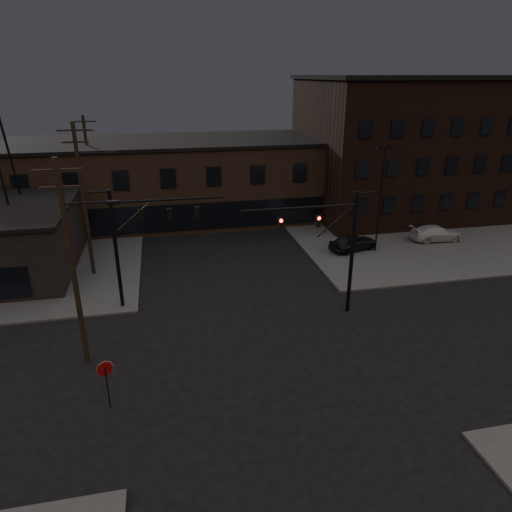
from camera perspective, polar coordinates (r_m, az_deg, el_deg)
The scene contains 15 objects.
ground at distance 25.36m, azimuth 1.36°, elevation -13.05°, with size 140.00×140.00×0.00m, color black.
sidewalk_ne at distance 52.10m, azimuth 19.77°, elevation 4.42°, with size 30.00×30.00×0.15m, color #474744.
building_row at distance 49.61m, azimuth -6.09°, elevation 9.46°, with size 40.00×12.00×8.00m, color brown.
building_right at distance 54.00m, azimuth 18.54°, elevation 12.73°, with size 22.00×16.00×14.00m, color black.
traffic_signal_near at distance 28.43m, azimuth 9.93°, elevation 1.81°, with size 7.12×0.24×8.00m.
traffic_signal_far at distance 29.85m, azimuth -14.84°, elevation 2.53°, with size 7.12×0.24×8.00m.
stop_sign at distance 22.43m, azimuth -18.28°, elevation -13.79°, with size 0.72×0.33×2.48m.
utility_pole_near at distance 24.29m, azimuth -21.90°, elevation -0.64°, with size 3.70×0.28×11.00m.
utility_pole_mid at distance 35.69m, azimuth -20.68°, elevation 6.83°, with size 3.70×0.28×11.50m.
utility_pole_far at distance 47.52m, azimuth -20.03°, elevation 9.94°, with size 2.20×0.28×11.00m.
lot_light_a at distance 39.65m, azimuth 15.38°, elevation 7.93°, with size 1.50×0.28×9.14m.
lot_light_b at distance 46.80m, azimuth 19.30°, elevation 9.53°, with size 1.50×0.28×9.14m.
parked_car_lot_a at distance 40.58m, azimuth 12.02°, elevation 1.72°, with size 1.75×4.35×1.48m, color black.
parked_car_lot_b at distance 45.27m, azimuth 21.61°, elevation 2.68°, with size 1.94×4.78×1.39m, color silver.
car_crossing at distance 47.35m, azimuth -6.51°, elevation 4.79°, with size 1.60×4.59×1.51m, color black.
Camera 1 is at (-4.87, -20.24, 14.48)m, focal length 32.00 mm.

